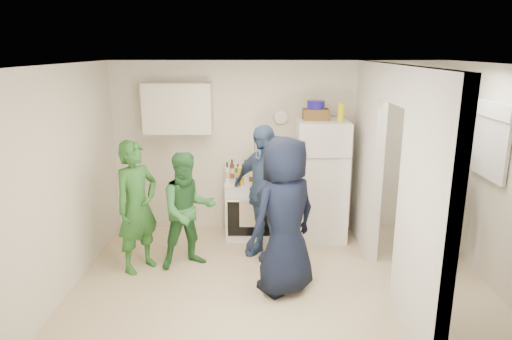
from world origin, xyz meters
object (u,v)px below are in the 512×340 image
Objects in this scene: wicker_basket at (316,114)px; person_nook at (435,207)px; person_navy at (285,216)px; blue_bowl at (316,105)px; stove at (250,208)px; yellow_cup_stack_top at (341,112)px; person_green_left at (137,207)px; person_denim at (264,192)px; person_green_center at (188,210)px; fridge at (321,180)px.

person_nook is (1.38, -0.97, -1.00)m from wicker_basket.
blue_bowl is at bearing -145.58° from person_navy.
yellow_cup_stack_top reaches higher than stove.
person_denim reaches higher than person_green_left.
person_green_center is 0.99m from person_denim.
yellow_cup_stack_top is (1.23, -0.13, 1.41)m from stove.
stove is 3.37× the size of yellow_cup_stack_top.
person_green_center is at bearing -149.27° from blue_bowl.
person_nook is at bearing -35.10° from wicker_basket.
person_denim is (0.19, -0.66, 0.45)m from stove.
wicker_basket is 0.20× the size of person_denim.
blue_bowl is at bearing 86.24° from person_denim.
person_navy is (-0.50, -1.59, -1.03)m from blue_bowl.
person_green_center is at bearing -118.85° from person_denim.
blue_bowl reaches higher than person_navy.
stove is 1.10m from fridge.
person_green_center is (-1.97, -0.83, -1.10)m from yellow_cup_stack_top.
stove is 2.41× the size of wicker_basket.
fridge reaches higher than stove.
person_green_left is 1.11× the size of person_green_center.
person_green_left is 1.03× the size of person_nook.
fridge is 2.57m from person_green_left.
blue_bowl is 0.14× the size of person_denim.
wicker_basket is 0.22× the size of person_nook.
wicker_basket is 0.22× the size of person_green_left.
person_denim reaches higher than person_green_center.
blue_bowl is 0.36m from yellow_cup_stack_top.
person_green_left is 0.93× the size of person_denim.
wicker_basket is 0.13m from blue_bowl.
fridge reaches higher than person_green_center.
wicker_basket is at bearing -145.58° from person_navy.
person_denim is at bearing -136.78° from blue_bowl.
blue_bowl is 0.15× the size of person_nook.
fridge is 6.83× the size of yellow_cup_stack_top.
stove is at bearing -178.74° from blue_bowl.
wicker_basket reaches higher than stove.
person_denim is at bearing -84.85° from person_nook.
person_green_center is at bearing -66.02° from person_navy.
blue_bowl is at bearing 1.26° from stove.
stove is 1.75m from blue_bowl.
yellow_cup_stack_top is 2.41m from person_green_center.
yellow_cup_stack_top reaches higher than person_green_center.
blue_bowl is (0.00, 0.00, 0.13)m from wicker_basket.
person_green_center is 3.03m from person_nook.
yellow_cup_stack_top is 2.92m from person_green_left.
stove is at bearing 173.96° from yellow_cup_stack_top.
person_green_center is (-1.65, -0.98, -1.18)m from blue_bowl.
wicker_basket is at bearing 1.26° from stove.
yellow_cup_stack_top is at bearing -25.11° from blue_bowl.
stove is at bearing -99.41° from person_nook.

